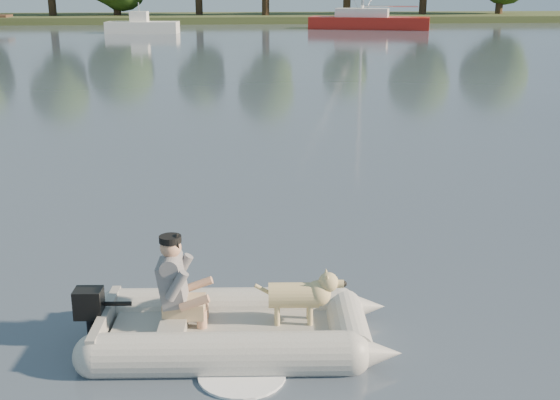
{
  "coord_description": "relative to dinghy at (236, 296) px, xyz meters",
  "views": [
    {
      "loc": [
        -0.7,
        -6.41,
        3.4
      ],
      "look_at": [
        0.03,
        2.13,
        0.75
      ],
      "focal_mm": 45.0,
      "sensor_mm": 36.0,
      "label": 1
    }
  ],
  "objects": [
    {
      "name": "shore_bank",
      "position": [
        0.59,
        62.19,
        -0.25
      ],
      "size": [
        160.0,
        12.0,
        0.7
      ],
      "primitive_type": "cube",
      "color": "#47512D",
      "rests_on": "water"
    },
    {
      "name": "outboard_motor",
      "position": [
        -1.43,
        0.09,
        -0.23
      ],
      "size": [
        0.37,
        0.27,
        0.68
      ],
      "primitive_type": null,
      "rotation": [
        0.0,
        0.0,
        -0.07
      ],
      "color": "black",
      "rests_on": "dinghy"
    },
    {
      "name": "water",
      "position": [
        0.59,
        0.19,
        -0.5
      ],
      "size": [
        160.0,
        160.0,
        0.0
      ],
      "primitive_type": "plane",
      "color": "#505E6D",
      "rests_on": "ground"
    },
    {
      "name": "sailboat",
      "position": [
        11.52,
        49.09,
        0.05
      ],
      "size": [
        9.58,
        5.31,
        12.62
      ],
      "rotation": [
        0.0,
        0.0,
        -0.3
      ],
      "color": "#AC1B13",
      "rests_on": "water"
    },
    {
      "name": "dinghy",
      "position": [
        0.0,
        0.0,
        0.0
      ],
      "size": [
        4.12,
        2.83,
        1.2
      ],
      "primitive_type": null,
      "rotation": [
        0.0,
        0.0,
        -0.07
      ],
      "color": "#9F9F9A",
      "rests_on": "water"
    },
    {
      "name": "motorboat",
      "position": [
        -5.47,
        45.72,
        0.51
      ],
      "size": [
        5.4,
        2.48,
        2.22
      ],
      "primitive_type": null,
      "rotation": [
        0.0,
        0.0,
        -0.09
      ],
      "color": "white",
      "rests_on": "water"
    },
    {
      "name": "dog",
      "position": [
        0.56,
        0.01,
        -0.06
      ],
      "size": [
        0.82,
        0.34,
        0.53
      ],
      "primitive_type": null,
      "rotation": [
        0.0,
        0.0,
        -0.07
      ],
      "color": "tan",
      "rests_on": "dinghy"
    },
    {
      "name": "man",
      "position": [
        -0.6,
        0.08,
        0.17
      ],
      "size": [
        0.66,
        0.57,
        0.93
      ],
      "primitive_type": null,
      "rotation": [
        0.0,
        0.0,
        -0.07
      ],
      "color": "slate",
      "rests_on": "dinghy"
    }
  ]
}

